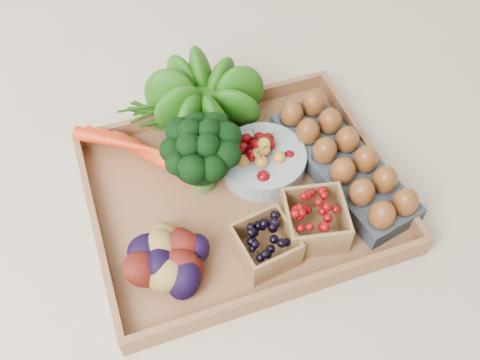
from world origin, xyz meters
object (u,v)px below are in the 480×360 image
object	(u,v)px
broccoli	(202,166)
egg_carton	(342,166)
cherry_bowl	(263,161)
tray	(240,196)

from	to	relation	value
broccoli	egg_carton	xyz separation A→B (m)	(0.26, -0.06, -0.04)
egg_carton	cherry_bowl	bearing A→B (deg)	145.31
broccoli	cherry_bowl	xyz separation A→B (m)	(0.12, -0.00, -0.04)
tray	cherry_bowl	distance (m)	0.08
broccoli	cherry_bowl	size ratio (longest dim) A/B	0.90
broccoli	egg_carton	bearing A→B (deg)	-13.08
cherry_bowl	egg_carton	size ratio (longest dim) A/B	0.50
egg_carton	broccoli	bearing A→B (deg)	155.47
cherry_bowl	egg_carton	distance (m)	0.15
tray	broccoli	world-z (taller)	broccoli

